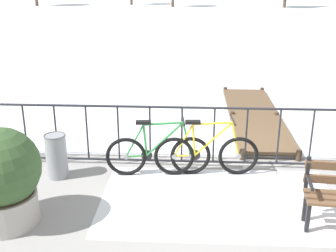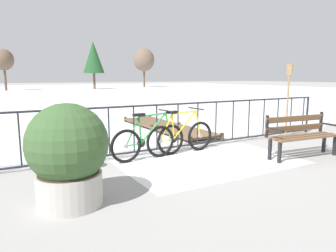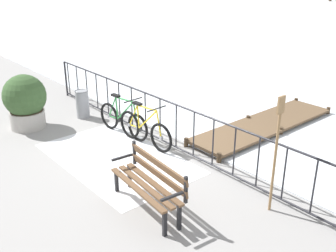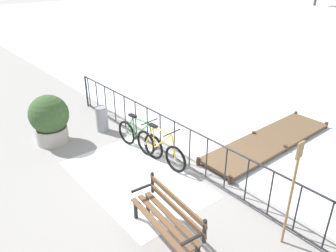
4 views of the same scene
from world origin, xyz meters
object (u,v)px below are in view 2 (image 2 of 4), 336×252
object	(u,v)px
bicycle_second	(181,137)
oar_upright	(288,96)
bicycle_near_railing	(149,141)
trash_bin	(68,152)
park_bench	(300,132)
planter_with_shrub	(68,154)

from	to	relation	value
bicycle_second	oar_upright	world-z (taller)	oar_upright
bicycle_near_railing	bicycle_second	distance (m)	0.78
oar_upright	bicycle_near_railing	bearing A→B (deg)	-178.94
trash_bin	park_bench	bearing A→B (deg)	-15.35
bicycle_near_railing	oar_upright	size ratio (longest dim) A/B	0.86
bicycle_near_railing	oar_upright	xyz separation A→B (m)	(4.14, 0.08, 0.77)
bicycle_near_railing	park_bench	size ratio (longest dim) A/B	1.04
bicycle_near_railing	planter_with_shrub	xyz separation A→B (m)	(-1.90, -1.54, 0.32)
oar_upright	trash_bin	bearing A→B (deg)	-177.69
trash_bin	oar_upright	size ratio (longest dim) A/B	0.37
bicycle_second	oar_upright	bearing A→B (deg)	0.47
bicycle_second	trash_bin	distance (m)	2.42
park_bench	trash_bin	world-z (taller)	park_bench
park_bench	trash_bin	distance (m)	4.61
bicycle_near_railing	bicycle_second	bearing A→B (deg)	3.59
park_bench	bicycle_near_railing	bearing A→B (deg)	153.93
bicycle_near_railing	bicycle_second	xyz separation A→B (m)	(0.78, 0.05, 0.00)
planter_with_shrub	oar_upright	bearing A→B (deg)	14.94
planter_with_shrub	oar_upright	size ratio (longest dim) A/B	0.67
trash_bin	oar_upright	distance (m)	5.83
park_bench	trash_bin	xyz separation A→B (m)	(-4.44, 1.22, -0.14)
planter_with_shrub	trash_bin	xyz separation A→B (m)	(0.27, 1.38, -0.31)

